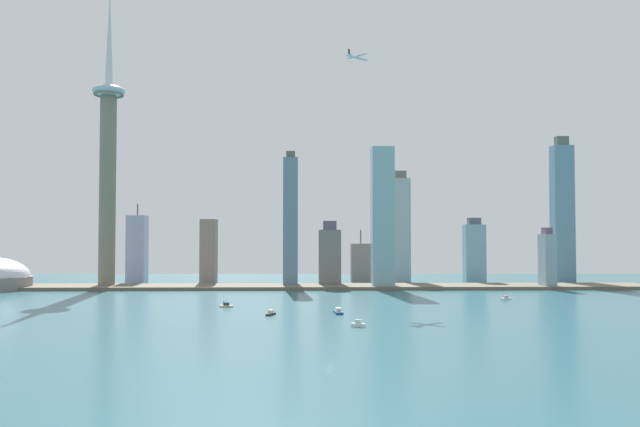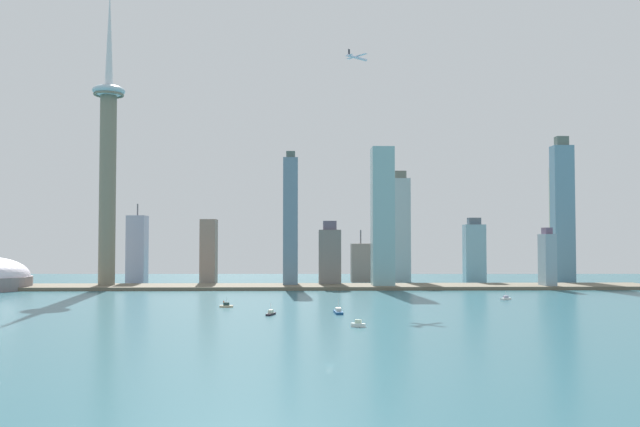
{
  "view_description": "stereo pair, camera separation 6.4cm",
  "coord_description": "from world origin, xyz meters",
  "px_view_note": "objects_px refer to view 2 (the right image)",
  "views": [
    {
      "loc": [
        -10.96,
        -282.5,
        53.94
      ],
      "look_at": [
        6.11,
        423.67,
        80.71
      ],
      "focal_mm": 36.97,
      "sensor_mm": 36.0,
      "label": 1
    },
    {
      "loc": [
        -10.9,
        -282.5,
        53.94
      ],
      "look_at": [
        6.11,
        423.67,
        80.71
      ],
      "focal_mm": 36.97,
      "sensor_mm": 36.0,
      "label": 2
    }
  ],
  "objects_px": {
    "observation_tower": "(108,156)",
    "airplane": "(357,57)",
    "skyscraper_3": "(361,263)",
    "skyscraper_7": "(382,218)",
    "skyscraper_9": "(559,225)",
    "boat_1": "(358,324)",
    "skyscraper_1": "(474,253)",
    "skyscraper_8": "(401,229)",
    "skyscraper_10": "(330,256)",
    "skyscraper_5": "(547,260)",
    "skyscraper_0": "(291,221)",
    "skyscraper_4": "(209,252)",
    "skyscraper_2": "(137,250)",
    "boat_0": "(506,298)",
    "boat_3": "(338,311)",
    "boat_2": "(271,313)",
    "channel_buoy_0": "(224,301)",
    "boat_4": "(226,306)",
    "skyscraper_6": "(562,213)"
  },
  "relations": [
    {
      "from": "observation_tower",
      "to": "airplane",
      "type": "distance_m",
      "value": 290.83
    },
    {
      "from": "skyscraper_3",
      "to": "skyscraper_7",
      "type": "relative_size",
      "value": 0.42
    },
    {
      "from": "skyscraper_9",
      "to": "boat_1",
      "type": "relative_size",
      "value": 15.52
    },
    {
      "from": "skyscraper_1",
      "to": "skyscraper_8",
      "type": "bearing_deg",
      "value": 162.1
    },
    {
      "from": "skyscraper_10",
      "to": "skyscraper_7",
      "type": "bearing_deg",
      "value": -26.13
    },
    {
      "from": "skyscraper_5",
      "to": "skyscraper_8",
      "type": "xyz_separation_m",
      "value": [
        -140.87,
        116.13,
        35.54
      ]
    },
    {
      "from": "skyscraper_0",
      "to": "airplane",
      "type": "height_order",
      "value": "airplane"
    },
    {
      "from": "skyscraper_5",
      "to": "skyscraper_10",
      "type": "relative_size",
      "value": 0.89
    },
    {
      "from": "skyscraper_1",
      "to": "skyscraper_4",
      "type": "xyz_separation_m",
      "value": [
        -316.89,
        -17.45,
        1.21
      ]
    },
    {
      "from": "skyscraper_3",
      "to": "skyscraper_9",
      "type": "distance_m",
      "value": 248.87
    },
    {
      "from": "observation_tower",
      "to": "skyscraper_2",
      "type": "xyz_separation_m",
      "value": [
        16.67,
        64.1,
        -103.12
      ]
    },
    {
      "from": "observation_tower",
      "to": "boat_0",
      "type": "xyz_separation_m",
      "value": [
        392.01,
        -144.53,
        -142.3
      ]
    },
    {
      "from": "boat_1",
      "to": "boat_3",
      "type": "distance_m",
      "value": 72.3
    },
    {
      "from": "skyscraper_1",
      "to": "skyscraper_9",
      "type": "height_order",
      "value": "skyscraper_9"
    },
    {
      "from": "skyscraper_0",
      "to": "skyscraper_1",
      "type": "distance_m",
      "value": 231.78
    },
    {
      "from": "skyscraper_3",
      "to": "boat_2",
      "type": "bearing_deg",
      "value": -104.88
    },
    {
      "from": "skyscraper_10",
      "to": "boat_2",
      "type": "xyz_separation_m",
      "value": [
        -52.11,
        -271.03,
        -32.39
      ]
    },
    {
      "from": "skyscraper_1",
      "to": "channel_buoy_0",
      "type": "bearing_deg",
      "value": -139.49
    },
    {
      "from": "skyscraper_0",
      "to": "channel_buoy_0",
      "type": "height_order",
      "value": "skyscraper_0"
    },
    {
      "from": "skyscraper_8",
      "to": "boat_4",
      "type": "xyz_separation_m",
      "value": [
        -181.08,
        -299.07,
        -64.73
      ]
    },
    {
      "from": "boat_4",
      "to": "skyscraper_1",
      "type": "bearing_deg",
      "value": 48.5
    },
    {
      "from": "skyscraper_9",
      "to": "boat_0",
      "type": "xyz_separation_m",
      "value": [
        -137.03,
        -226.14,
        -69.06
      ]
    },
    {
      "from": "skyscraper_8",
      "to": "boat_0",
      "type": "height_order",
      "value": "skyscraper_8"
    },
    {
      "from": "boat_3",
      "to": "airplane",
      "type": "relative_size",
      "value": 0.76
    },
    {
      "from": "boat_4",
      "to": "skyscraper_5",
      "type": "bearing_deg",
      "value": 32.53
    },
    {
      "from": "boat_0",
      "to": "skyscraper_9",
      "type": "bearing_deg",
      "value": 23.08
    },
    {
      "from": "skyscraper_1",
      "to": "skyscraper_7",
      "type": "xyz_separation_m",
      "value": [
        -120.61,
        -80.57,
        39.33
      ]
    },
    {
      "from": "skyscraper_6",
      "to": "boat_0",
      "type": "distance_m",
      "value": 247.45
    },
    {
      "from": "boat_1",
      "to": "boat_3",
      "type": "relative_size",
      "value": 0.51
    },
    {
      "from": "skyscraper_7",
      "to": "skyscraper_2",
      "type": "bearing_deg",
      "value": 164.96
    },
    {
      "from": "skyscraper_5",
      "to": "skyscraper_9",
      "type": "bearing_deg",
      "value": 62.27
    },
    {
      "from": "skyscraper_1",
      "to": "boat_2",
      "type": "distance_m",
      "value": 398.31
    },
    {
      "from": "skyscraper_5",
      "to": "skyscraper_10",
      "type": "height_order",
      "value": "skyscraper_10"
    },
    {
      "from": "observation_tower",
      "to": "boat_2",
      "type": "relative_size",
      "value": 24.22
    },
    {
      "from": "skyscraper_1",
      "to": "boat_0",
      "type": "bearing_deg",
      "value": -97.46
    },
    {
      "from": "skyscraper_0",
      "to": "skyscraper_6",
      "type": "height_order",
      "value": "skyscraper_6"
    },
    {
      "from": "boat_0",
      "to": "airplane",
      "type": "height_order",
      "value": "airplane"
    },
    {
      "from": "skyscraper_9",
      "to": "skyscraper_4",
      "type": "bearing_deg",
      "value": -175.93
    },
    {
      "from": "observation_tower",
      "to": "skyscraper_4",
      "type": "bearing_deg",
      "value": 26.45
    },
    {
      "from": "boat_0",
      "to": "boat_1",
      "type": "bearing_deg",
      "value": -165.28
    },
    {
      "from": "skyscraper_10",
      "to": "channel_buoy_0",
      "type": "bearing_deg",
      "value": -118.11
    },
    {
      "from": "skyscraper_6",
      "to": "channel_buoy_0",
      "type": "height_order",
      "value": "skyscraper_6"
    },
    {
      "from": "skyscraper_0",
      "to": "boat_2",
      "type": "xyz_separation_m",
      "value": [
        -8.43,
        -261.89,
        -71.44
      ]
    },
    {
      "from": "skyscraper_7",
      "to": "airplane",
      "type": "height_order",
      "value": "airplane"
    },
    {
      "from": "skyscraper_9",
      "to": "skyscraper_1",
      "type": "bearing_deg",
      "value": -173.26
    },
    {
      "from": "boat_4",
      "to": "airplane",
      "type": "xyz_separation_m",
      "value": [
        114.4,
        140.15,
        235.82
      ]
    },
    {
      "from": "skyscraper_3",
      "to": "skyscraper_10",
      "type": "bearing_deg",
      "value": -116.85
    },
    {
      "from": "skyscraper_3",
      "to": "skyscraper_6",
      "type": "relative_size",
      "value": 0.37
    },
    {
      "from": "observation_tower",
      "to": "skyscraper_10",
      "type": "distance_m",
      "value": 267.38
    },
    {
      "from": "boat_0",
      "to": "boat_1",
      "type": "distance_m",
      "value": 226.8
    }
  ]
}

